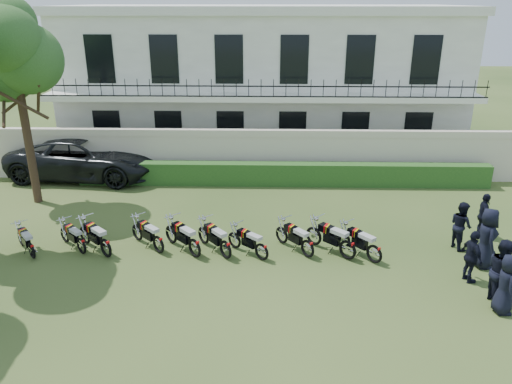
{
  "coord_description": "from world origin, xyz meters",
  "views": [
    {
      "loc": [
        0.34,
        -13.56,
        7.69
      ],
      "look_at": [
        -0.07,
        2.44,
        1.49
      ],
      "focal_mm": 35.0,
      "sensor_mm": 36.0,
      "label": 1
    }
  ],
  "objects_px": {
    "motorcycle_2": "(105,244)",
    "motorcycle_7": "(308,245)",
    "suv": "(86,157)",
    "motorcycle_6": "(262,248)",
    "officer_3": "(487,238)",
    "officer_5": "(483,216)",
    "officer_1": "(502,271)",
    "motorcycle_3": "(158,240)",
    "motorcycle_9": "(375,250)",
    "officer_2": "(472,257)",
    "officer_4": "(461,225)",
    "officer_0": "(506,284)",
    "motorcycle_0": "(31,247)",
    "motorcycle_5": "(226,245)",
    "tree_west_near": "(14,52)",
    "motorcycle_4": "(194,244)",
    "motorcycle_1": "(81,242)",
    "motorcycle_8": "(348,245)"
  },
  "relations": [
    {
      "from": "motorcycle_1",
      "to": "suv",
      "type": "relative_size",
      "value": 0.19
    },
    {
      "from": "motorcycle_0",
      "to": "motorcycle_9",
      "type": "relative_size",
      "value": 0.88
    },
    {
      "from": "officer_0",
      "to": "officer_5",
      "type": "relative_size",
      "value": 1.04
    },
    {
      "from": "motorcycle_1",
      "to": "motorcycle_2",
      "type": "height_order",
      "value": "motorcycle_2"
    },
    {
      "from": "suv",
      "to": "officer_4",
      "type": "bearing_deg",
      "value": -109.46
    },
    {
      "from": "motorcycle_6",
      "to": "motorcycle_9",
      "type": "distance_m",
      "value": 3.49
    },
    {
      "from": "motorcycle_1",
      "to": "officer_5",
      "type": "xyz_separation_m",
      "value": [
        13.33,
        1.6,
        0.37
      ]
    },
    {
      "from": "motorcycle_0",
      "to": "motorcycle_2",
      "type": "relative_size",
      "value": 0.88
    },
    {
      "from": "officer_5",
      "to": "suv",
      "type": "bearing_deg",
      "value": 79.24
    },
    {
      "from": "officer_3",
      "to": "officer_5",
      "type": "xyz_separation_m",
      "value": [
        0.74,
        2.04,
        -0.16
      ]
    },
    {
      "from": "motorcycle_2",
      "to": "motorcycle_9",
      "type": "height_order",
      "value": "motorcycle_2"
    },
    {
      "from": "motorcycle_8",
      "to": "officer_3",
      "type": "xyz_separation_m",
      "value": [
        4.1,
        -0.3,
        0.45
      ]
    },
    {
      "from": "motorcycle_0",
      "to": "motorcycle_2",
      "type": "xyz_separation_m",
      "value": [
        2.31,
        0.15,
        0.07
      ]
    },
    {
      "from": "motorcycle_5",
      "to": "officer_5",
      "type": "distance_m",
      "value": 8.87
    },
    {
      "from": "motorcycle_2",
      "to": "motorcycle_7",
      "type": "xyz_separation_m",
      "value": [
        6.39,
        0.16,
        -0.03
      ]
    },
    {
      "from": "officer_5",
      "to": "motorcycle_3",
      "type": "bearing_deg",
      "value": 107.4
    },
    {
      "from": "motorcycle_2",
      "to": "motorcycle_6",
      "type": "height_order",
      "value": "motorcycle_2"
    },
    {
      "from": "officer_4",
      "to": "motorcycle_4",
      "type": "bearing_deg",
      "value": 79.66
    },
    {
      "from": "motorcycle_3",
      "to": "motorcycle_4",
      "type": "xyz_separation_m",
      "value": [
        1.21,
        -0.27,
        0.03
      ]
    },
    {
      "from": "motorcycle_5",
      "to": "motorcycle_6",
      "type": "relative_size",
      "value": 1.11
    },
    {
      "from": "motorcycle_7",
      "to": "officer_4",
      "type": "xyz_separation_m",
      "value": [
        5.03,
        0.83,
        0.35
      ]
    },
    {
      "from": "motorcycle_0",
      "to": "motorcycle_7",
      "type": "xyz_separation_m",
      "value": [
        8.7,
        0.31,
        0.04
      ]
    },
    {
      "from": "motorcycle_9",
      "to": "officer_4",
      "type": "distance_m",
      "value": 3.22
    },
    {
      "from": "tree_west_near",
      "to": "motorcycle_5",
      "type": "relative_size",
      "value": 5.14
    },
    {
      "from": "officer_4",
      "to": "motorcycle_3",
      "type": "bearing_deg",
      "value": 77.37
    },
    {
      "from": "motorcycle_3",
      "to": "officer_5",
      "type": "bearing_deg",
      "value": -38.0
    },
    {
      "from": "motorcycle_0",
      "to": "tree_west_near",
      "type": "bearing_deg",
      "value": 70.55
    },
    {
      "from": "suv",
      "to": "motorcycle_6",
      "type": "bearing_deg",
      "value": -128.36
    },
    {
      "from": "suv",
      "to": "officer_5",
      "type": "relative_size",
      "value": 4.25
    },
    {
      "from": "motorcycle_1",
      "to": "officer_0",
      "type": "xyz_separation_m",
      "value": [
        12.14,
        -2.86,
        0.4
      ]
    },
    {
      "from": "officer_2",
      "to": "motorcycle_3",
      "type": "bearing_deg",
      "value": 69.73
    },
    {
      "from": "officer_1",
      "to": "officer_2",
      "type": "xyz_separation_m",
      "value": [
        -0.4,
        1.01,
        -0.12
      ]
    },
    {
      "from": "motorcycle_8",
      "to": "officer_1",
      "type": "relative_size",
      "value": 0.82
    },
    {
      "from": "tree_west_near",
      "to": "motorcycle_9",
      "type": "xyz_separation_m",
      "value": [
        12.61,
        -4.77,
        -5.42
      ]
    },
    {
      "from": "motorcycle_6",
      "to": "officer_3",
      "type": "xyz_separation_m",
      "value": [
        6.8,
        -0.17,
        0.51
      ]
    },
    {
      "from": "motorcycle_2",
      "to": "motorcycle_9",
      "type": "xyz_separation_m",
      "value": [
        8.42,
        -0.15,
        -0.02
      ]
    },
    {
      "from": "motorcycle_2",
      "to": "officer_5",
      "type": "height_order",
      "value": "officer_5"
    },
    {
      "from": "motorcycle_2",
      "to": "motorcycle_4",
      "type": "bearing_deg",
      "value": -45.79
    },
    {
      "from": "officer_1",
      "to": "officer_2",
      "type": "distance_m",
      "value": 1.09
    },
    {
      "from": "motorcycle_0",
      "to": "officer_5",
      "type": "distance_m",
      "value": 14.92
    },
    {
      "from": "suv",
      "to": "officer_4",
      "type": "distance_m",
      "value": 16.1
    },
    {
      "from": "motorcycle_6",
      "to": "motorcycle_3",
      "type": "bearing_deg",
      "value": 124.51
    },
    {
      "from": "motorcycle_3",
      "to": "tree_west_near",
      "type": "bearing_deg",
      "value": 97.77
    },
    {
      "from": "suv",
      "to": "officer_1",
      "type": "relative_size",
      "value": 3.67
    },
    {
      "from": "officer_4",
      "to": "officer_5",
      "type": "xyz_separation_m",
      "value": [
        1.06,
        0.82,
        -0.01
      ]
    },
    {
      "from": "motorcycle_0",
      "to": "motorcycle_3",
      "type": "height_order",
      "value": "motorcycle_3"
    },
    {
      "from": "motorcycle_0",
      "to": "officer_2",
      "type": "bearing_deg",
      "value": -45.28
    },
    {
      "from": "motorcycle_3",
      "to": "officer_2",
      "type": "height_order",
      "value": "officer_2"
    },
    {
      "from": "motorcycle_1",
      "to": "officer_2",
      "type": "xyz_separation_m",
      "value": [
        11.83,
        -1.35,
        0.37
      ]
    },
    {
      "from": "officer_1",
      "to": "officer_3",
      "type": "distance_m",
      "value": 1.96
    }
  ]
}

